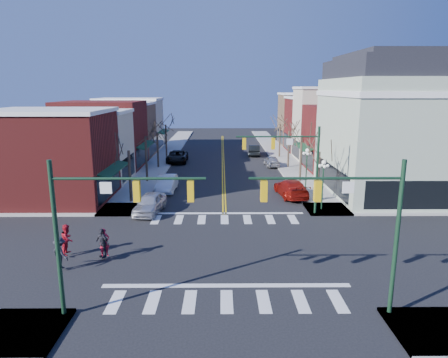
{
  "coord_description": "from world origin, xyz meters",
  "views": [
    {
      "loc": [
        -0.25,
        -23.73,
        10.1
      ],
      "look_at": [
        -0.03,
        8.29,
        2.8
      ],
      "focal_mm": 32.0,
      "sensor_mm": 36.0,
      "label": 1
    }
  ],
  "objects_px": {
    "victorian_corner": "(396,125)",
    "lamppost_corner": "(323,176)",
    "car_left_mid": "(167,183)",
    "car_left_near": "(150,203)",
    "car_right_near": "(291,188)",
    "car_right_far": "(254,150)",
    "pedestrian_dark_a": "(102,243)",
    "car_right_mid": "(272,161)",
    "pedestrian_dark_b": "(60,253)",
    "car_left_far": "(177,156)",
    "lamppost_midblock": "(307,162)",
    "pedestrian_red_b": "(67,239)",
    "pedestrian_red_a": "(104,243)"
  },
  "relations": [
    {
      "from": "car_right_near",
      "to": "pedestrian_dark_b",
      "type": "bearing_deg",
      "value": 38.55
    },
    {
      "from": "car_left_mid",
      "to": "car_left_far",
      "type": "relative_size",
      "value": 0.83
    },
    {
      "from": "lamppost_corner",
      "to": "pedestrian_dark_b",
      "type": "bearing_deg",
      "value": -147.38
    },
    {
      "from": "car_right_near",
      "to": "car_right_far",
      "type": "distance_m",
      "value": 24.0
    },
    {
      "from": "victorian_corner",
      "to": "pedestrian_red_b",
      "type": "height_order",
      "value": "victorian_corner"
    },
    {
      "from": "lamppost_corner",
      "to": "pedestrian_red_a",
      "type": "relative_size",
      "value": 2.47
    },
    {
      "from": "car_right_mid",
      "to": "pedestrian_dark_a",
      "type": "distance_m",
      "value": 32.4
    },
    {
      "from": "car_right_near",
      "to": "car_right_mid",
      "type": "xyz_separation_m",
      "value": [
        0.0,
        15.05,
        -0.11
      ]
    },
    {
      "from": "pedestrian_dark_b",
      "to": "car_left_mid",
      "type": "bearing_deg",
      "value": -66.57
    },
    {
      "from": "lamppost_corner",
      "to": "car_left_mid",
      "type": "height_order",
      "value": "lamppost_corner"
    },
    {
      "from": "pedestrian_dark_a",
      "to": "pedestrian_dark_b",
      "type": "relative_size",
      "value": 1.0
    },
    {
      "from": "car_left_mid",
      "to": "car_right_near",
      "type": "distance_m",
      "value": 12.31
    },
    {
      "from": "lamppost_midblock",
      "to": "pedestrian_dark_a",
      "type": "bearing_deg",
      "value": -133.86
    },
    {
      "from": "lamppost_midblock",
      "to": "car_right_mid",
      "type": "relative_size",
      "value": 1.04
    },
    {
      "from": "car_left_near",
      "to": "car_right_near",
      "type": "xyz_separation_m",
      "value": [
        12.58,
        5.03,
        0.01
      ]
    },
    {
      "from": "car_right_mid",
      "to": "pedestrian_dark_b",
      "type": "xyz_separation_m",
      "value": [
        -15.73,
        -30.81,
        0.34
      ]
    },
    {
      "from": "pedestrian_dark_b",
      "to": "lamppost_corner",
      "type": "bearing_deg",
      "value": -112.54
    },
    {
      "from": "lamppost_midblock",
      "to": "car_left_far",
      "type": "height_order",
      "value": "lamppost_midblock"
    },
    {
      "from": "car_left_mid",
      "to": "car_right_far",
      "type": "relative_size",
      "value": 0.99
    },
    {
      "from": "car_left_mid",
      "to": "lamppost_corner",
      "type": "bearing_deg",
      "value": -24.36
    },
    {
      "from": "pedestrian_red_b",
      "to": "victorian_corner",
      "type": "bearing_deg",
      "value": -60.36
    },
    {
      "from": "pedestrian_red_a",
      "to": "pedestrian_dark_b",
      "type": "xyz_separation_m",
      "value": [
        -2.03,
        -1.59,
        0.03
      ]
    },
    {
      "from": "victorian_corner",
      "to": "lamppost_corner",
      "type": "relative_size",
      "value": 3.29
    },
    {
      "from": "car_right_near",
      "to": "car_right_mid",
      "type": "relative_size",
      "value": 1.35
    },
    {
      "from": "car_right_near",
      "to": "pedestrian_red_b",
      "type": "xyz_separation_m",
      "value": [
        -16.08,
        -13.76,
        0.27
      ]
    },
    {
      "from": "lamppost_corner",
      "to": "car_left_mid",
      "type": "distance_m",
      "value": 15.6
    },
    {
      "from": "car_left_near",
      "to": "car_right_near",
      "type": "bearing_deg",
      "value": 29.29
    },
    {
      "from": "lamppost_corner",
      "to": "pedestrian_dark_b",
      "type": "xyz_separation_m",
      "value": [
        -17.53,
        -11.22,
        -1.91
      ]
    },
    {
      "from": "car_left_far",
      "to": "pedestrian_red_b",
      "type": "height_order",
      "value": "pedestrian_red_b"
    },
    {
      "from": "victorian_corner",
      "to": "lamppost_corner",
      "type": "bearing_deg",
      "value": -144.14
    },
    {
      "from": "victorian_corner",
      "to": "pedestrian_red_a",
      "type": "relative_size",
      "value": 8.12
    },
    {
      "from": "car_right_mid",
      "to": "lamppost_corner",
      "type": "bearing_deg",
      "value": 91.99
    },
    {
      "from": "lamppost_corner",
      "to": "lamppost_midblock",
      "type": "xyz_separation_m",
      "value": [
        0.0,
        6.5,
        0.0
      ]
    },
    {
      "from": "victorian_corner",
      "to": "car_left_mid",
      "type": "relative_size",
      "value": 2.95
    },
    {
      "from": "pedestrian_red_b",
      "to": "pedestrian_dark_b",
      "type": "relative_size",
      "value": 1.04
    },
    {
      "from": "pedestrian_red_a",
      "to": "pedestrian_red_b",
      "type": "distance_m",
      "value": 2.42
    },
    {
      "from": "lamppost_corner",
      "to": "car_right_far",
      "type": "distance_m",
      "value": 28.77
    },
    {
      "from": "car_right_mid",
      "to": "pedestrian_red_b",
      "type": "distance_m",
      "value": 32.99
    },
    {
      "from": "victorian_corner",
      "to": "pedestrian_dark_b",
      "type": "relative_size",
      "value": 7.88
    },
    {
      "from": "pedestrian_red_b",
      "to": "pedestrian_dark_b",
      "type": "xyz_separation_m",
      "value": [
        0.35,
        -2.0,
        -0.04
      ]
    },
    {
      "from": "victorian_corner",
      "to": "pedestrian_dark_a",
      "type": "relative_size",
      "value": 7.91
    },
    {
      "from": "victorian_corner",
      "to": "car_right_mid",
      "type": "height_order",
      "value": "victorian_corner"
    },
    {
      "from": "pedestrian_red_a",
      "to": "pedestrian_dark_b",
      "type": "bearing_deg",
      "value": 176.78
    },
    {
      "from": "victorian_corner",
      "to": "car_left_mid",
      "type": "height_order",
      "value": "victorian_corner"
    },
    {
      "from": "pedestrian_red_a",
      "to": "pedestrian_dark_a",
      "type": "relative_size",
      "value": 0.97
    },
    {
      "from": "car_right_near",
      "to": "pedestrian_dark_a",
      "type": "bearing_deg",
      "value": 39.46
    },
    {
      "from": "car_left_far",
      "to": "pedestrian_red_b",
      "type": "bearing_deg",
      "value": -96.05
    },
    {
      "from": "car_right_near",
      "to": "pedestrian_red_b",
      "type": "bearing_deg",
      "value": 34.05
    },
    {
      "from": "car_left_far",
      "to": "car_right_far",
      "type": "bearing_deg",
      "value": 27.14
    },
    {
      "from": "victorian_corner",
      "to": "car_left_far",
      "type": "bearing_deg",
      "value": 143.9
    }
  ]
}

